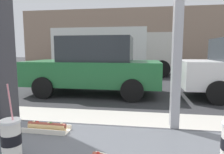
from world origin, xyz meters
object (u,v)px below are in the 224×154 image
at_px(hotdog_tray_near, 47,127).
at_px(soda_cup_right, 11,139).
at_px(box_truck, 114,49).
at_px(parked_car_green, 95,66).

bearing_deg(hotdog_tray_near, soda_cup_right, -91.23).
relative_size(soda_cup_right, hotdog_tray_near, 1.24).
bearing_deg(box_truck, hotdog_tray_near, -83.71).
relative_size(soda_cup_right, box_truck, 0.05).
bearing_deg(hotdog_tray_near, parked_car_green, 100.94).
distance_m(soda_cup_right, hotdog_tray_near, 0.32).
xyz_separation_m(hotdog_tray_near, box_truck, (-1.21, 10.95, 0.52)).
height_order(soda_cup_right, parked_car_green, parked_car_green).
relative_size(parked_car_green, box_truck, 0.60).
xyz_separation_m(soda_cup_right, box_truck, (-1.20, 11.26, 0.45)).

